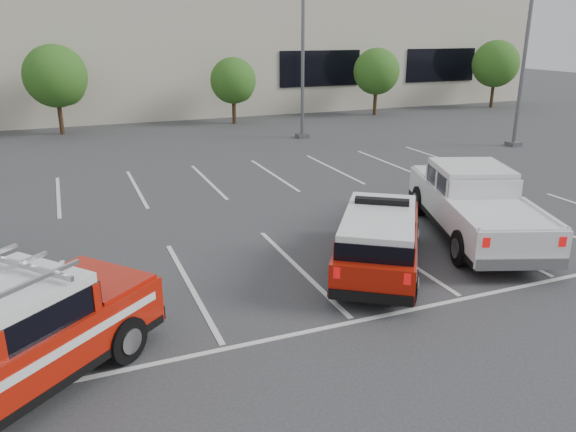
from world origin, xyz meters
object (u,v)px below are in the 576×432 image
at_px(convention_building, 128,42).
at_px(tree_right, 377,73).
at_px(white_pickup, 474,210).
at_px(fire_chief_suv, 379,243).
at_px(tree_mid_left, 57,78).
at_px(light_pole_right, 527,38).
at_px(light_pole_mid, 303,37).
at_px(tree_mid_right, 234,82).
at_px(tree_far_right, 496,65).

relative_size(convention_building, tree_right, 13.58).
bearing_deg(white_pickup, fire_chief_suv, -143.45).
xyz_separation_m(tree_mid_left, light_pole_right, (20.91, -12.05, 2.14)).
bearing_deg(convention_building, light_pole_right, -54.11).
relative_size(fire_chief_suv, white_pickup, 0.75).
distance_m(light_pole_mid, white_pickup, 16.39).
height_order(tree_mid_left, white_pickup, tree_mid_left).
bearing_deg(fire_chief_suv, light_pole_mid, 107.14).
bearing_deg(tree_mid_right, fire_chief_suv, -98.33).
xyz_separation_m(tree_mid_right, tree_far_right, (20.00, 0.00, 0.54)).
distance_m(tree_mid_right, fire_chief_suv, 23.15).
bearing_deg(convention_building, fire_chief_suv, -87.25).
height_order(tree_right, fire_chief_suv, tree_right).
relative_size(tree_far_right, fire_chief_suv, 0.97).
xyz_separation_m(tree_mid_left, tree_far_right, (30.00, 0.00, 0.00)).
xyz_separation_m(tree_mid_right, light_pole_mid, (1.91, -6.05, 2.68)).
xyz_separation_m(light_pole_mid, light_pole_right, (9.00, -6.00, 0.00)).
distance_m(convention_building, white_pickup, 32.25).
relative_size(tree_mid_left, light_pole_mid, 0.47).
relative_size(convention_building, light_pole_right, 5.86).
xyz_separation_m(tree_right, fire_chief_suv, (-13.34, -22.84, -2.08)).
bearing_deg(tree_mid_left, tree_mid_right, -0.00).
xyz_separation_m(fire_chief_suv, white_pickup, (3.72, 1.09, 0.07)).
height_order(tree_far_right, light_pole_right, light_pole_right).
bearing_deg(light_pole_right, tree_right, 94.31).
distance_m(tree_mid_left, white_pickup, 24.20).
relative_size(tree_far_right, white_pickup, 0.73).
height_order(tree_mid_right, tree_right, tree_right).
distance_m(convention_building, light_pole_right, 26.99).
height_order(tree_right, light_pole_right, light_pole_right).
xyz_separation_m(tree_right, tree_far_right, (10.00, 0.00, 0.27)).
xyz_separation_m(tree_mid_left, light_pole_mid, (11.91, -6.05, 2.14)).
relative_size(light_pole_right, white_pickup, 1.54).
xyz_separation_m(tree_far_right, white_pickup, (-19.63, -21.75, -2.27)).
height_order(tree_right, tree_far_right, tree_far_right).
distance_m(tree_mid_right, tree_far_right, 20.01).
distance_m(convention_building, fire_chief_suv, 32.94).
height_order(fire_chief_suv, white_pickup, white_pickup).
height_order(tree_mid_right, tree_far_right, tree_far_right).
distance_m(tree_right, fire_chief_suv, 26.53).
bearing_deg(tree_mid_right, white_pickup, -89.02).
distance_m(tree_right, light_pole_mid, 10.38).
xyz_separation_m(convention_building, light_pole_right, (15.82, -21.86, 0.47)).
bearing_deg(tree_mid_left, white_pickup, -64.50).
relative_size(tree_mid_left, tree_right, 1.10).
bearing_deg(light_pole_mid, fire_chief_suv, -107.37).
distance_m(tree_far_right, white_pickup, 29.39).
xyz_separation_m(convention_building, tree_mid_right, (4.91, -9.82, -2.22)).
distance_m(convention_building, tree_far_right, 26.83).
height_order(tree_mid_left, tree_far_right, same).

